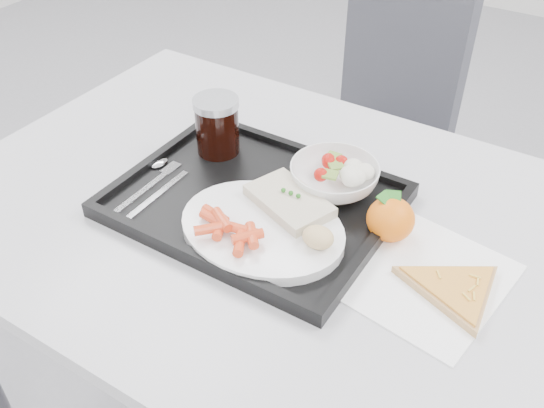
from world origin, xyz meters
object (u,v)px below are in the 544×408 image
dinner_plate (262,229)px  tangerine (391,219)px  tray (254,202)px  salad_bowl (334,178)px  chair (377,126)px  cola_glass (217,125)px  table (287,245)px  pizza_slice (454,289)px

dinner_plate → tangerine: 0.20m
tray → dinner_plate: (0.06, -0.07, 0.02)m
tray → salad_bowl: salad_bowl is taller
chair → tangerine: 0.74m
dinner_plate → tangerine: size_ratio=3.46×
chair → tray: (0.06, -0.68, 0.22)m
dinner_plate → cola_glass: (-0.20, 0.15, 0.05)m
dinner_plate → salad_bowl: salad_bowl is taller
table → tray: size_ratio=2.67×
salad_bowl → pizza_slice: salad_bowl is taller
table → cola_glass: (-0.20, 0.08, 0.14)m
chair → pizza_slice: chair is taller
dinner_plate → tangerine: tangerine is taller
chair → salad_bowl: (0.16, -0.59, 0.25)m
chair → pizza_slice: 0.84m
table → tangerine: size_ratio=15.37×
dinner_plate → pizza_slice: dinner_plate is taller
chair → tangerine: bearing=-66.0°
table → cola_glass: size_ratio=11.11×
table → pizza_slice: (0.29, -0.02, 0.08)m
tangerine → dinner_plate: bearing=-144.8°
cola_glass → tangerine: cola_glass is taller
tangerine → pizza_slice: (0.13, -0.07, -0.02)m
tray → tangerine: 0.23m
tray → table: bearing=7.2°
table → tangerine: (0.16, 0.04, 0.10)m
chair → tray: size_ratio=2.07×
table → chair: size_ratio=1.29×
dinner_plate → pizza_slice: size_ratio=1.32×
tray → pizza_slice: bearing=-2.6°
chair → pizza_slice: bearing=-59.4°
salad_bowl → chair: bearing=105.1°
tray → tangerine: bearing=12.6°
cola_glass → chair: bearing=82.3°
cola_glass → tangerine: (0.36, -0.04, -0.04)m
cola_glass → tangerine: bearing=-6.0°
dinner_plate → cola_glass: bearing=142.0°
table → dinner_plate: (-0.00, -0.07, 0.09)m
table → cola_glass: cola_glass is taller
tray → tangerine: size_ratio=5.76×
cola_glass → dinner_plate: bearing=-38.0°
chair → tray: bearing=-85.2°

